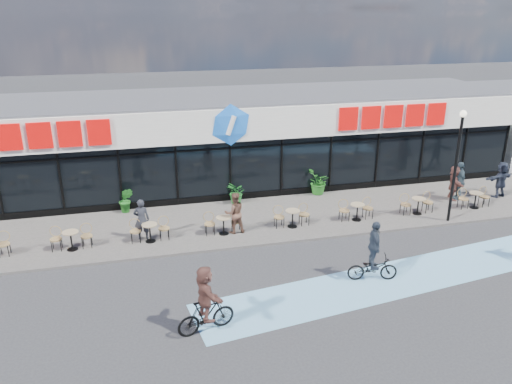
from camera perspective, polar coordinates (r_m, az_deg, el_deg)
The scene contains 22 objects.
ground at distance 17.76m, azimuth 1.57°, elevation -9.13°, with size 120.00×120.00×0.00m, color #28282B.
sidewalk at distance 21.65m, azimuth -1.60°, elevation -3.33°, with size 44.00×5.00×0.10m, color #5A5450.
bike_lane at distance 17.95m, azimuth 15.47°, elevation -9.57°, with size 14.00×2.20×0.01m, color #68A1C4.
building at distance 25.97m, azimuth -4.24°, elevation 6.01°, with size 30.60×6.57×4.75m.
lamp_post at distance 22.19m, azimuth 21.99°, elevation 3.78°, with size 0.28×0.28×4.79m.
bistro_set_2 at distance 20.20m, azimuth -20.36°, elevation -4.91°, with size 1.54×0.62×0.90m.
bistro_set_3 at distance 20.02m, azimuth -12.05°, elevation -4.25°, with size 1.54×0.62×0.90m.
bistro_set_4 at distance 20.27m, azimuth -3.78°, elevation -3.51°, with size 1.54×0.62×0.90m.
bistro_set_5 at distance 20.92m, azimuth 4.12°, elevation -2.73°, with size 1.54×0.62×0.90m.
bistro_set_6 at distance 21.95m, azimuth 11.40°, elevation -1.97°, with size 1.54×0.62×0.90m.
bistro_set_7 at distance 23.30m, azimuth 17.92°, elevation -1.25°, with size 1.54×0.62×0.90m.
bistro_set_8 at distance 24.92m, azimuth 23.67°, elevation -0.61°, with size 1.54×0.62×0.90m.
potted_plant_left at distance 22.98m, azimuth -14.63°, elevation -0.90°, with size 0.63×0.51×1.15m, color #1F681D.
potted_plant_mid at distance 23.32m, azimuth -2.21°, elevation -0.07°, with size 0.92×0.80×1.02m, color #1C6523.
potted_plant_right at distance 24.54m, azimuth 7.16°, elevation 1.11°, with size 1.12×0.97×1.25m, color #236B1E.
patron_left at distance 20.09m, azimuth -12.94°, elevation -3.05°, with size 0.61×0.40×1.67m, color #21232A.
patron_right at distance 20.14m, azimuth -2.46°, elevation -2.39°, with size 0.84×0.65×1.72m, color brown.
pedestrian_a at distance 25.54m, azimuth 22.16°, elevation 1.21°, with size 1.08×0.45×1.85m, color #2F404A.
pedestrian_b at distance 25.48m, azimuth 21.69°, elevation 1.01°, with size 1.55×0.49×1.67m, color brown.
pedestrian_c at distance 26.72m, azimuth 26.20°, elevation 1.31°, with size 1.63×0.52×1.76m, color #272D3D.
cyclist_a at distance 17.36m, azimuth 13.26°, elevation -7.37°, with size 1.78×1.06×2.15m.
cyclist_c at distance 14.41m, azimuth -5.78°, elevation -12.48°, with size 1.80×1.59×2.08m.
Camera 1 is at (-4.18, -14.89, 8.73)m, focal length 35.00 mm.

